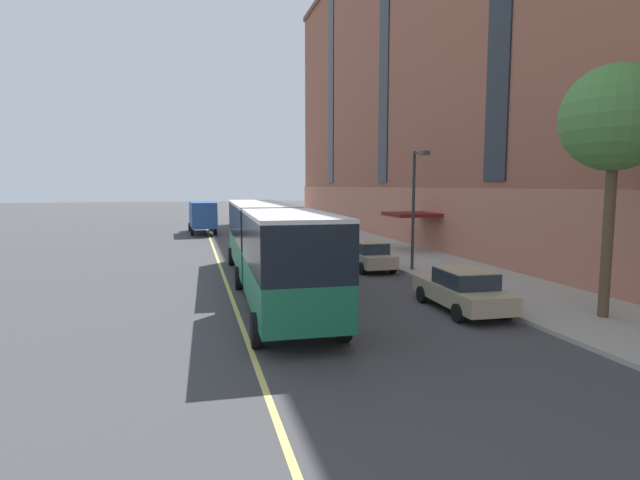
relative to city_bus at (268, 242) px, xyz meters
The scene contains 12 objects.
ground_plane 5.82m from the city_bus, 85.13° to the right, with size 260.00×260.00×0.00m, color #424244.
sidewalk 10.65m from the city_bus, 13.24° to the right, with size 5.55×160.00×0.15m, color #ADA89E.
city_bus is the anchor object (origin of this frame).
parked_car_champagne_0 8.36m from the city_bus, 40.39° to the right, with size 2.15×4.80×1.56m.
parked_car_darkgray_2 14.32m from the city_bus, 64.70° to the left, with size 1.99×4.26×1.56m.
parked_car_darkgray_3 23.43m from the city_bus, 74.79° to the left, with size 2.10×4.58×1.56m.
parked_car_champagne_4 7.31m from the city_bus, 32.44° to the left, with size 1.90×4.21×1.56m.
box_truck 27.12m from the city_bus, 94.67° to the left, with size 2.60×7.53×3.02m.
street_tree_mid_block 13.59m from the city_bus, 37.37° to the right, with size 3.44×3.44×8.32m.
street_lamp 8.53m from the city_bus, 16.32° to the left, with size 0.36×1.48×6.15m.
fire_hydrant 20.41m from the city_bus, 67.17° to the left, with size 0.42×0.24×0.72m.
lane_centerline 3.63m from the city_bus, 125.43° to the right, with size 0.16×140.00×0.01m, color #E0D66B.
Camera 1 is at (-3.66, -15.93, 4.57)m, focal length 28.00 mm.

